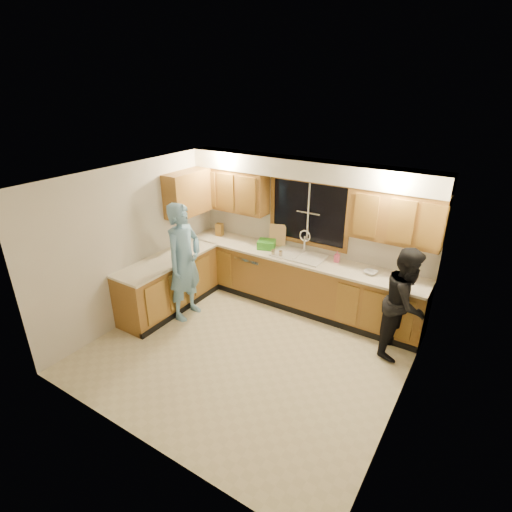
{
  "coord_description": "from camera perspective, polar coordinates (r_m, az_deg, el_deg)",
  "views": [
    {
      "loc": [
        2.65,
        -3.91,
        3.62
      ],
      "look_at": [
        -0.24,
        0.65,
        1.22
      ],
      "focal_mm": 28.0,
      "sensor_mm": 36.0,
      "label": 1
    }
  ],
  "objects": [
    {
      "name": "woman",
      "position": [
        5.91,
        20.56,
        -6.24
      ],
      "size": [
        0.67,
        0.82,
        1.61
      ],
      "primitive_type": "imported",
      "rotation": [
        0.0,
        0.0,
        1.49
      ],
      "color": "black",
      "rests_on": "floor"
    },
    {
      "name": "knife_block",
      "position": [
        7.53,
        -5.25,
        3.78
      ],
      "size": [
        0.14,
        0.12,
        0.23
      ],
      "primitive_type": "cube",
      "rotation": [
        0.0,
        0.0,
        0.12
      ],
      "color": "olive",
      "rests_on": "countertop_back"
    },
    {
      "name": "soap_bottle",
      "position": [
        6.54,
        11.5,
        -0.09
      ],
      "size": [
        0.09,
        0.09,
        0.18
      ],
      "primitive_type": "imported",
      "rotation": [
        0.0,
        0.0,
        0.15
      ],
      "color": "#F15B89",
      "rests_on": "countertop_back"
    },
    {
      "name": "sink",
      "position": [
        6.71,
        6.13,
        -0.45
      ],
      "size": [
        0.86,
        0.52,
        0.57
      ],
      "color": "silver",
      "rests_on": "countertop_back"
    },
    {
      "name": "dishwasher",
      "position": [
        7.27,
        -0.07,
        -2.28
      ],
      "size": [
        0.6,
        0.56,
        0.82
      ],
      "primitive_type": "cube",
      "color": "white",
      "rests_on": "floor"
    },
    {
      "name": "countertop_back",
      "position": [
        6.68,
        6.07,
        -0.23
      ],
      "size": [
        4.2,
        0.63,
        0.04
      ],
      "primitive_type": "cube",
      "color": "#EEE3C8",
      "rests_on": "base_cabinets_back"
    },
    {
      "name": "soffit",
      "position": [
        6.35,
        7.23,
        12.23
      ],
      "size": [
        4.2,
        0.35,
        0.3
      ],
      "primitive_type": "cube",
      "color": "white",
      "rests_on": "wall_back"
    },
    {
      "name": "wall_right",
      "position": [
        4.6,
        20.98,
        -8.84
      ],
      "size": [
        0.0,
        3.8,
        3.8
      ],
      "primitive_type": "plane",
      "rotation": [
        1.57,
        0.0,
        -1.57
      ],
      "color": "beige",
      "rests_on": "ground"
    },
    {
      "name": "can_left",
      "position": [
        6.65,
        2.46,
        0.47
      ],
      "size": [
        0.08,
        0.08,
        0.11
      ],
      "primitive_type": "cylinder",
      "rotation": [
        0.0,
        0.0,
        0.4
      ],
      "color": "tan",
      "rests_on": "countertop_back"
    },
    {
      "name": "wall_back",
      "position": [
        6.81,
        7.4,
        3.37
      ],
      "size": [
        4.2,
        0.0,
        4.2
      ],
      "primitive_type": "plane",
      "rotation": [
        1.57,
        0.0,
        0.0
      ],
      "color": "beige",
      "rests_on": "ground"
    },
    {
      "name": "base_cabinets_back",
      "position": [
        6.89,
        5.96,
        -3.68
      ],
      "size": [
        4.2,
        0.6,
        0.88
      ],
      "primitive_type": "cube",
      "color": "olive",
      "rests_on": "ground"
    },
    {
      "name": "base_cabinets_left",
      "position": [
        6.93,
        -12.32,
        -3.96
      ],
      "size": [
        0.6,
        1.9,
        0.88
      ],
      "primitive_type": "cube",
      "color": "olive",
      "rests_on": "ground"
    },
    {
      "name": "man",
      "position": [
        6.43,
        -10.21,
        -0.86
      ],
      "size": [
        0.49,
        0.72,
        1.93
      ],
      "primitive_type": "imported",
      "rotation": [
        0.0,
        0.0,
        1.61
      ],
      "color": "#689CC4",
      "rests_on": "floor"
    },
    {
      "name": "floor",
      "position": [
        5.95,
        -1.43,
        -13.54
      ],
      "size": [
        4.2,
        4.2,
        0.0
      ],
      "primitive_type": "plane",
      "color": "beige",
      "rests_on": "ground"
    },
    {
      "name": "window_frame",
      "position": [
        6.69,
        7.52,
        6.16
      ],
      "size": [
        1.44,
        0.03,
        1.14
      ],
      "color": "black",
      "rests_on": "wall_back"
    },
    {
      "name": "upper_cabinets_left",
      "position": [
        7.19,
        -3.36,
        9.44
      ],
      "size": [
        1.35,
        0.33,
        0.75
      ],
      "primitive_type": "cube",
      "color": "olive",
      "rests_on": "wall_back"
    },
    {
      "name": "wall_left",
      "position": [
        6.59,
        -16.91,
        1.8
      ],
      "size": [
        0.0,
        3.8,
        3.8
      ],
      "primitive_type": "plane",
      "rotation": [
        1.57,
        0.0,
        1.57
      ],
      "color": "beige",
      "rests_on": "ground"
    },
    {
      "name": "cutting_board",
      "position": [
        7.02,
        3.09,
        2.99
      ],
      "size": [
        0.31,
        0.19,
        0.38
      ],
      "primitive_type": "cube",
      "rotation": [
        -0.21,
        0.0,
        0.35
      ],
      "color": "tan",
      "rests_on": "countertop_back"
    },
    {
      "name": "upper_cabinets_right",
      "position": [
        6.05,
        19.29,
        5.31
      ],
      "size": [
        1.35,
        0.33,
        0.75
      ],
      "primitive_type": "cube",
      "color": "olive",
      "rests_on": "wall_back"
    },
    {
      "name": "bowl",
      "position": [
        6.28,
        16.04,
        -2.27
      ],
      "size": [
        0.21,
        0.21,
        0.05
      ],
      "primitive_type": "imported",
      "rotation": [
        0.0,
        0.0,
        -0.08
      ],
      "color": "silver",
      "rests_on": "countertop_back"
    },
    {
      "name": "upper_cabinets_return",
      "position": [
        7.04,
        -9.74,
        8.83
      ],
      "size": [
        0.33,
        0.9,
        0.75
      ],
      "primitive_type": "cube",
      "color": "olive",
      "rests_on": "wall_left"
    },
    {
      "name": "dish_crate",
      "position": [
        6.95,
        1.51,
        1.7
      ],
      "size": [
        0.37,
        0.36,
        0.14
      ],
      "primitive_type": "cube",
      "rotation": [
        0.0,
        0.0,
        0.35
      ],
      "color": "#359125",
      "rests_on": "countertop_back"
    },
    {
      "name": "ceiling",
      "position": [
        4.85,
        -1.73,
        10.59
      ],
      "size": [
        4.2,
        4.2,
        0.0
      ],
      "primitive_type": "plane",
      "rotation": [
        3.14,
        0.0,
        0.0
      ],
      "color": "white"
    },
    {
      "name": "countertop_left",
      "position": [
        6.72,
        -12.57,
        -0.53
      ],
      "size": [
        0.63,
        1.9,
        0.04
      ],
      "primitive_type": "cube",
      "color": "#EEE3C8",
      "rests_on": "base_cabinets_left"
    },
    {
      "name": "stove",
      "position": [
        6.59,
        -15.76,
        -5.79
      ],
      "size": [
        0.58,
        0.75,
        0.9
      ],
      "primitive_type": "cube",
      "color": "white",
      "rests_on": "floor"
    },
    {
      "name": "can_right",
      "position": [
        6.6,
        3.53,
        0.27
      ],
      "size": [
        0.07,
        0.07,
        0.11
      ],
      "primitive_type": "cylinder",
      "rotation": [
        0.0,
        0.0,
        -0.14
      ],
      "color": "tan",
      "rests_on": "countertop_back"
    }
  ]
}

